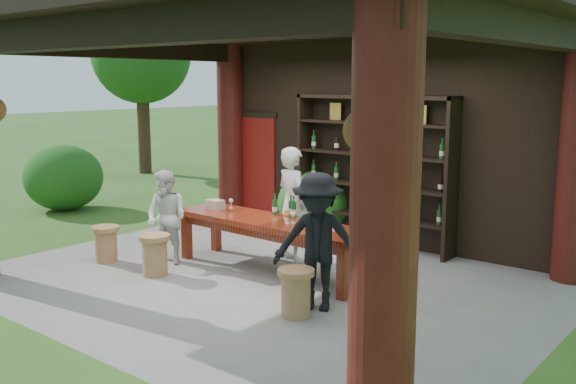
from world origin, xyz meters
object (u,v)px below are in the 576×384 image
Objects in this scene: host at (293,204)px; guest_woman at (167,217)px; wine_shelf at (373,171)px; stool_near_left at (155,254)px; napkin_basket at (215,204)px; tasting_table at (271,228)px; guest_man at (317,242)px; stool_far_left at (106,243)px; stool_near_right at (296,291)px.

guest_woman is at bearing 62.49° from host.
wine_shelf reaches higher than guest_woman.
stool_near_left is at bearing 79.22° from host.
tasting_table is at bearing -1.65° from napkin_basket.
tasting_table is 1.61m from guest_man.
guest_woman reaches higher than tasting_table.
stool_near_left reaches higher than stool_far_left.
wine_shelf is 2.59m from napkin_basket.
stool_near_left is (-1.45, -3.28, -0.91)m from wine_shelf.
stool_near_right is (2.48, -0.01, -0.01)m from stool_near_left.
stool_far_left is at bearing -153.65° from guest_woman.
host is at bearing -107.14° from wine_shelf.
tasting_table is 5.66× the size of stool_near_right.
stool_near_left is 0.72m from guest_woman.
napkin_basket reaches higher than tasting_table.
host reaches higher than stool_near_left.
guest_man is (1.38, -0.80, 0.18)m from tasting_table.
wine_shelf is at bearing 49.06° from guest_woman.
guest_woman reaches higher than stool_near_left.
guest_man reaches higher than stool_far_left.
wine_shelf is at bearing 107.36° from stool_near_right.
tasting_table is 1.64m from stool_near_left.
host is at bearing 32.42° from napkin_basket.
stool_far_left is 0.39× the size of guest_woman.
stool_near_left is 0.34× the size of host.
tasting_table is 0.71m from host.
stool_far_left is 1.70m from napkin_basket.
stool_near_left is 2.48m from stool_near_right.
tasting_table is 5.87× the size of stool_far_left.
stool_near_left is 1.27m from napkin_basket.
guest_woman is (-1.47, -0.63, 0.06)m from tasting_table.
stool_near_left reaches higher than stool_near_right.
stool_near_right is 0.33× the size of host.
wine_shelf is at bearing 52.37° from stool_far_left.
guest_woman is (0.76, 0.53, 0.40)m from stool_far_left.
guest_man is at bearing -11.63° from guest_woman.
wine_shelf reaches higher than stool_near_right.
stool_near_left is 2.20× the size of napkin_basket.
stool_near_right is 0.40× the size of guest_woman.
tasting_table is 1.60m from guest_woman.
napkin_basket is (0.33, 0.66, 0.13)m from guest_woman.
tasting_table reaches higher than stool_near_right.
guest_woman is at bearing 122.86° from stool_near_left.
guest_man reaches higher than napkin_basket.
stool_near_left is 1.09m from stool_far_left.
guest_woman is at bearing 34.59° from stool_far_left.
napkin_basket is (-2.48, 1.18, 0.53)m from stool_near_right.
guest_man reaches higher than guest_woman.
wine_shelf is 1.62× the size of host.
tasting_table is at bearing 14.85° from guest_woman.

